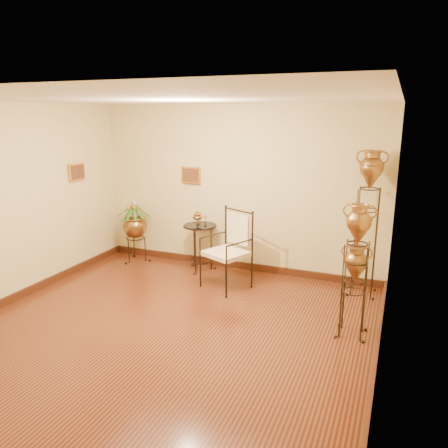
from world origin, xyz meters
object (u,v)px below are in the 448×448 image
at_px(amphora_tall, 367,222).
at_px(planter_urn, 135,224).
at_px(armchair, 226,250).
at_px(amphora_mid, 355,270).
at_px(side_table, 200,247).

bearing_deg(amphora_tall, planter_urn, 180.00).
distance_m(amphora_tall, armchair, 2.12).
distance_m(amphora_tall, amphora_mid, 1.40).
bearing_deg(amphora_mid, amphora_tall, 90.00).
height_order(planter_urn, armchair, planter_urn).
bearing_deg(amphora_mid, side_table, 152.91).
height_order(planter_urn, side_table, planter_urn).
bearing_deg(armchair, side_table, 166.09).
height_order(amphora_tall, armchair, amphora_tall).
bearing_deg(side_table, amphora_tall, -0.02).
relative_size(amphora_mid, armchair, 1.37).
xyz_separation_m(amphora_tall, planter_urn, (-4.00, 0.00, -0.40)).
height_order(amphora_tall, side_table, amphora_tall).
relative_size(amphora_mid, planter_urn, 1.31).
bearing_deg(armchair, amphora_mid, 2.34).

